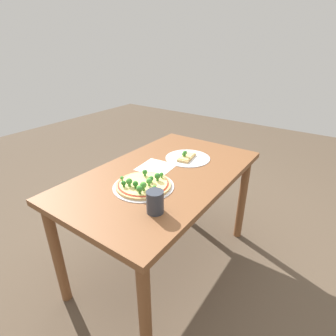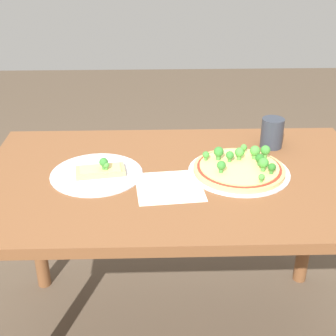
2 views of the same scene
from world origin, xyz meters
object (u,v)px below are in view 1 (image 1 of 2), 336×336
object	(u,v)px
pizza_tray_whole	(143,184)
drinking_cup	(155,202)
dining_table	(163,186)
pizza_tray_slice	(187,157)

from	to	relation	value
pizza_tray_whole	drinking_cup	bearing A→B (deg)	52.85
dining_table	drinking_cup	bearing A→B (deg)	30.94
drinking_cup	pizza_tray_slice	bearing A→B (deg)	-161.96
dining_table	pizza_tray_slice	distance (m)	0.29
pizza_tray_whole	drinking_cup	distance (m)	0.25
pizza_tray_whole	drinking_cup	xyz separation A→B (m)	(0.15, 0.20, 0.04)
pizza_tray_slice	drinking_cup	size ratio (longest dim) A/B	2.76
pizza_tray_whole	drinking_cup	world-z (taller)	drinking_cup
dining_table	drinking_cup	size ratio (longest dim) A/B	11.79
pizza_tray_whole	pizza_tray_slice	distance (m)	0.48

